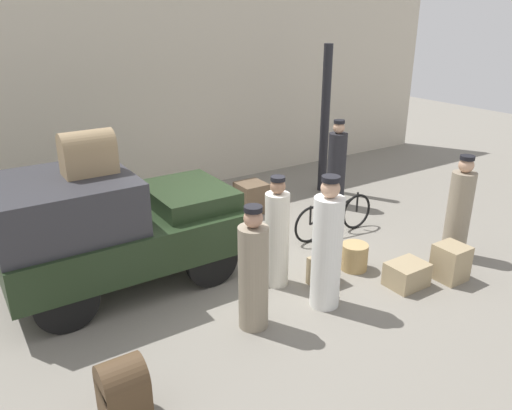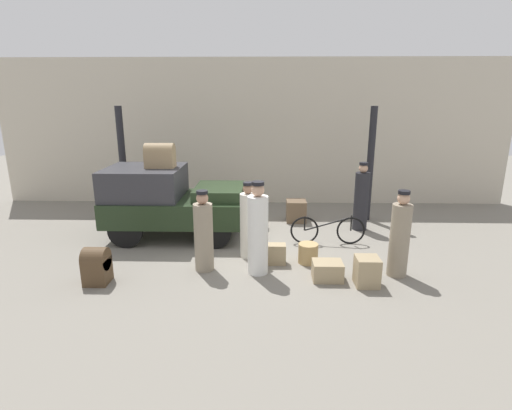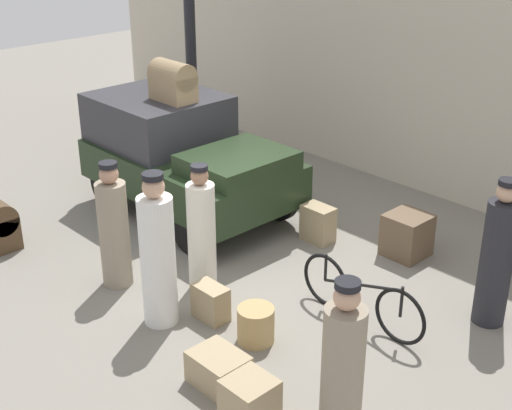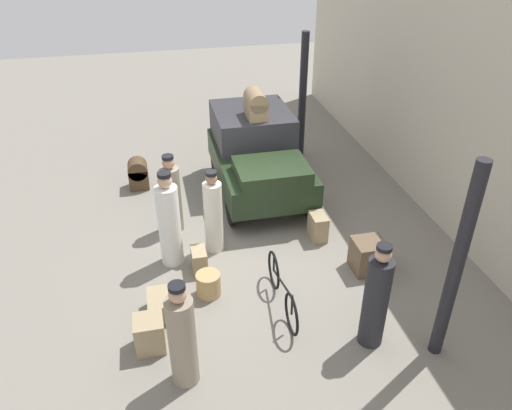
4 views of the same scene
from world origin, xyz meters
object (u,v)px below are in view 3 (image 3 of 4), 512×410
Objects in this scene: conductor_in_dark_uniform at (497,259)px; trunk_umber_medium at (250,405)px; wicker_basket at (256,325)px; porter_carrying_trunk at (342,373)px; truck at (182,153)px; porter_standing_middle at (202,234)px; suitcase_black_upright at (211,302)px; bicycle at (361,297)px; suitcase_tan_flat at (407,235)px; porter_lifting_near_truck at (114,230)px; trunk_on_truck_roof at (173,81)px; porter_with_bicycle at (158,256)px; suitcase_small_leather at (219,369)px; trunk_large_brown at (318,224)px.

conductor_in_dark_uniform reaches higher than trunk_umber_medium.
conductor_in_dark_uniform is (1.56, 2.21, 0.60)m from wicker_basket.
conductor_in_dark_uniform reaches higher than porter_carrying_trunk.
porter_carrying_trunk is (4.91, -2.13, -0.17)m from truck.
porter_standing_middle is (-2.92, 0.85, -0.02)m from porter_carrying_trunk.
bicycle is at bearing 43.52° from suitcase_black_upright.
wicker_basket is at bearing 5.77° from suitcase_black_upright.
suitcase_tan_flat is 1.38× the size of suitcase_black_upright.
truck is 6.06× the size of trunk_umber_medium.
porter_lifting_near_truck is 3.02× the size of trunk_umber_medium.
porter_carrying_trunk is at bearing -22.80° from trunk_on_truck_roof.
trunk_umber_medium is (0.97, -1.00, 0.06)m from wicker_basket.
suitcase_tan_flat is at bearing 20.95° from trunk_on_truck_roof.
porter_with_bicycle is 2.70× the size of trunk_on_truck_roof.
suitcase_small_leather is (-1.38, -0.23, -0.60)m from porter_carrying_trunk.
conductor_in_dark_uniform reaches higher than truck.
porter_with_bicycle reaches higher than porter_lifting_near_truck.
porter_standing_middle is at bearing 39.34° from porter_lifting_near_truck.
bicycle is 3.23× the size of trunk_umber_medium.
suitcase_small_leather is at bearing -32.63° from trunk_on_truck_roof.
porter_with_bicycle is 3.40× the size of trunk_umber_medium.
suitcase_tan_flat reaches higher than wicker_basket.
porter_standing_middle is 3.85× the size of suitcase_black_upright.
bicycle is at bearing 29.54° from porter_lifting_near_truck.
trunk_large_brown is at bearing 19.16° from truck.
trunk_umber_medium reaches higher than suitcase_small_leather.
porter_with_bicycle is at bearing -74.59° from porter_standing_middle.
conductor_in_dark_uniform is 0.96× the size of porter_with_bicycle.
wicker_basket is 1.32m from porter_with_bicycle.
suitcase_small_leather is at bearing -64.98° from trunk_large_brown.
porter_carrying_trunk reaches higher than bicycle.
truck reaches higher than trunk_umber_medium.
truck is at bearing 146.28° from suitcase_small_leather.
trunk_on_truck_roof reaches higher than conductor_in_dark_uniform.
conductor_in_dark_uniform is at bearing 46.39° from porter_with_bicycle.
trunk_large_brown is at bearing 115.02° from suitcase_small_leather.
suitcase_black_upright is at bearing -136.48° from bicycle.
trunk_on_truck_roof is at bearing 180.00° from truck.
suitcase_tan_flat is at bearing 95.27° from suitcase_small_leather.
truck is at bearing 156.58° from porter_carrying_trunk.
porter_lifting_near_truck is (1.15, -1.97, -0.20)m from truck.
suitcase_tan_flat is 0.87× the size of trunk_on_truck_roof.
bicycle is 2.15m from trunk_umber_medium.
trunk_large_brown is (-2.82, 2.86, -0.51)m from porter_carrying_trunk.
truck is at bearing -158.16° from suitcase_tan_flat.
porter_with_bicycle is (-2.60, -2.73, 0.03)m from conductor_in_dark_uniform.
trunk_umber_medium is at bearing -100.37° from conductor_in_dark_uniform.
bicycle is at bearing -6.91° from truck.
porter_with_bicycle is (2.21, -2.09, -0.10)m from truck.
suitcase_tan_flat is 1.05× the size of suitcase_small_leather.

